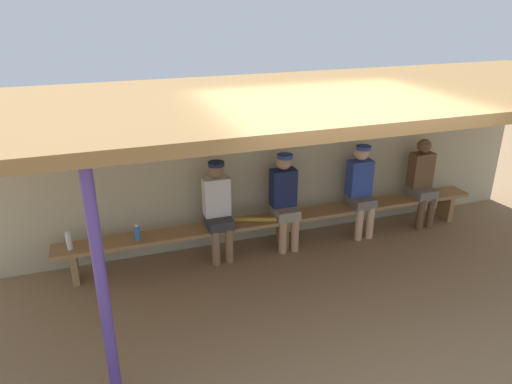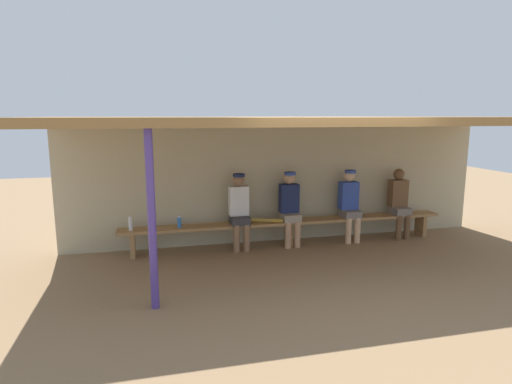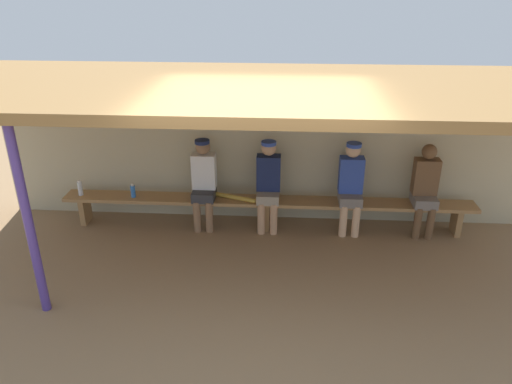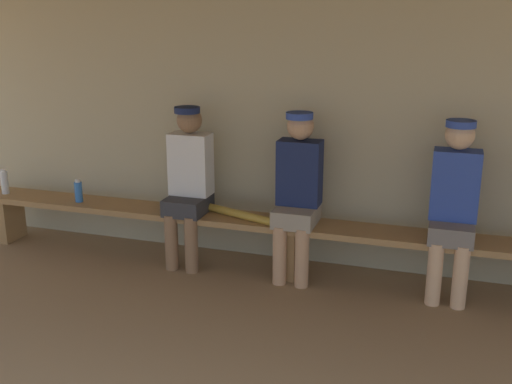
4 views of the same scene
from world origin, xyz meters
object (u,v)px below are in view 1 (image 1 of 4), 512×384
object	(u,v)px
water_bottle_blue	(69,241)
support_post	(103,293)
bench	(283,221)
player_middle	(218,206)
water_bottle_green	(137,232)
baseball_bat	(245,220)
player_in_blue	(422,179)
player_leftmost	(361,186)
player_near_post	(285,197)

from	to	relation	value
water_bottle_blue	support_post	bearing A→B (deg)	-80.20
bench	player_middle	bearing A→B (deg)	179.78
water_bottle_green	water_bottle_blue	bearing A→B (deg)	178.92
support_post	bench	xyz separation A→B (m)	(2.41, 2.10, -0.71)
player_middle	water_bottle_blue	xyz separation A→B (m)	(-1.85, -0.02, -0.18)
water_bottle_blue	baseball_bat	bearing A→B (deg)	0.52
player_in_blue	baseball_bat	xyz separation A→B (m)	(-2.78, -0.00, -0.24)
support_post	player_in_blue	bearing A→B (deg)	24.37
bench	water_bottle_blue	world-z (taller)	water_bottle_blue
player_in_blue	player_middle	xyz separation A→B (m)	(-3.15, 0.00, 0.02)
player_in_blue	baseball_bat	size ratio (longest dim) A/B	1.59
player_middle	support_post	bearing A→B (deg)	-125.31
player_leftmost	baseball_bat	world-z (taller)	player_leftmost
water_bottle_green	water_bottle_blue	xyz separation A→B (m)	(-0.80, 0.02, 0.01)
player_near_post	player_middle	bearing A→B (deg)	180.00
player_near_post	player_middle	world-z (taller)	same
water_bottle_blue	baseball_bat	distance (m)	2.22
bench	water_bottle_blue	bearing A→B (deg)	-179.58
player_middle	water_bottle_green	distance (m)	1.07
player_near_post	water_bottle_blue	size ratio (longest dim) A/B	5.76
player_in_blue	bench	bearing A→B (deg)	-179.92
bench	player_in_blue	bearing A→B (deg)	0.08
player_in_blue	water_bottle_blue	bearing A→B (deg)	-179.73
water_bottle_blue	baseball_bat	xyz separation A→B (m)	(2.22, 0.02, -0.08)
water_bottle_green	water_bottle_blue	distance (m)	0.80
player_near_post	water_bottle_green	bearing A→B (deg)	-178.88
support_post	player_leftmost	distance (m)	4.19
support_post	player_middle	world-z (taller)	support_post
player_middle	player_in_blue	bearing A→B (deg)	-0.01
bench	player_near_post	distance (m)	0.36
player_near_post	player_middle	xyz separation A→B (m)	(-0.94, 0.00, 0.00)
player_leftmost	water_bottle_blue	xyz separation A→B (m)	(-3.96, -0.02, -0.18)
player_leftmost	water_bottle_blue	size ratio (longest dim) A/B	5.76
support_post	player_middle	bearing A→B (deg)	54.69
bench	player_near_post	xyz separation A→B (m)	(0.02, 0.00, 0.36)
player_leftmost	baseball_bat	xyz separation A→B (m)	(-1.74, -0.00, -0.25)
player_leftmost	baseball_bat	size ratio (longest dim) A/B	1.60
support_post	player_in_blue	size ratio (longest dim) A/B	1.65
player_in_blue	water_bottle_blue	distance (m)	5.01
support_post	player_near_post	xyz separation A→B (m)	(2.43, 2.10, -0.35)
bench	player_near_post	bearing A→B (deg)	10.77
player_leftmost	player_in_blue	bearing A→B (deg)	-0.03
player_middle	player_leftmost	world-z (taller)	same
bench	player_near_post	world-z (taller)	player_near_post
player_in_blue	water_bottle_blue	world-z (taller)	player_in_blue
player_in_blue	water_bottle_blue	xyz separation A→B (m)	(-5.00, -0.02, -0.16)
support_post	player_near_post	distance (m)	3.23
baseball_bat	bench	bearing A→B (deg)	19.13
support_post	player_leftmost	bearing A→B (deg)	30.29
water_bottle_green	player_near_post	bearing A→B (deg)	1.12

